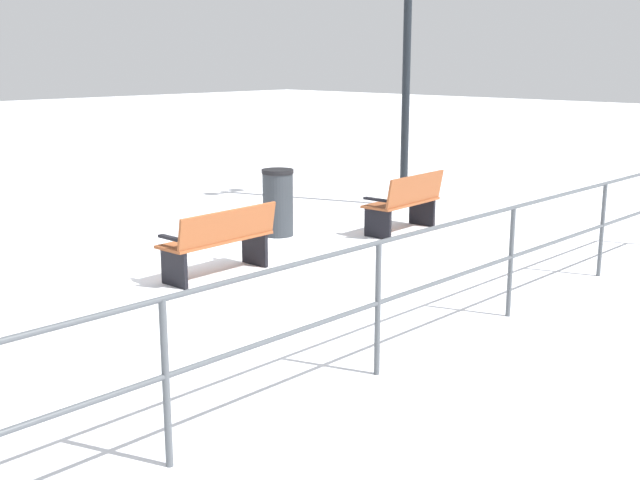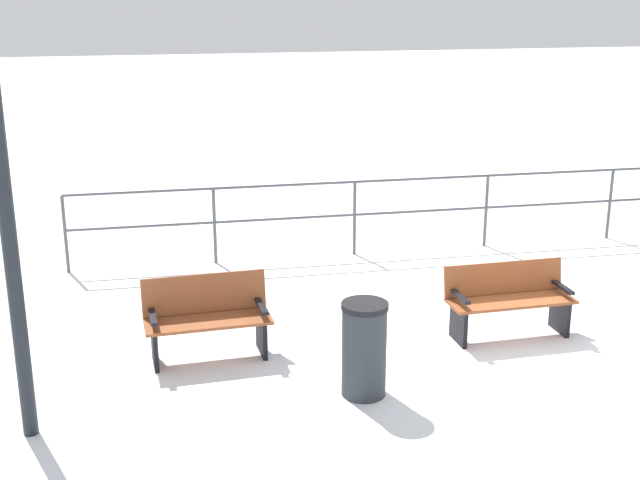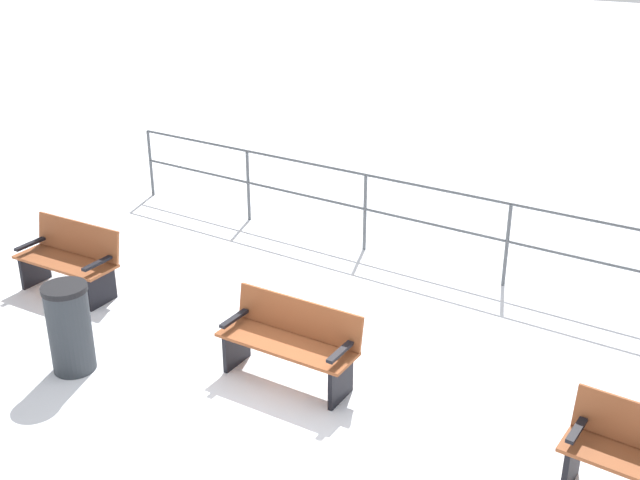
% 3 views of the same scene
% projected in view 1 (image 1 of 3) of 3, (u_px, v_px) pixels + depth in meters
% --- Properties ---
extents(ground_plane, '(80.00, 80.00, 0.00)m').
position_uv_depth(ground_plane, '(222.00, 276.00, 9.71)').
color(ground_plane, white).
rests_on(ground_plane, ground).
extents(bench_nearest, '(0.65, 1.43, 0.91)m').
position_uv_depth(bench_nearest, '(405.00, 202.00, 12.07)').
color(bench_nearest, brown).
rests_on(bench_nearest, ground).
extents(bench_second, '(0.59, 1.52, 0.85)m').
position_uv_depth(bench_second, '(220.00, 240.00, 9.63)').
color(bench_second, brown).
rests_on(bench_second, ground).
extents(lamppost_near, '(0.28, 0.93, 4.86)m').
position_uv_depth(lamppost_near, '(408.00, 21.00, 13.62)').
color(lamppost_near, black).
rests_on(lamppost_near, ground).
extents(waterfront_railing, '(0.05, 10.72, 1.17)m').
position_uv_depth(waterfront_railing, '(452.00, 262.00, 7.31)').
color(waterfront_railing, '#4C5156').
rests_on(waterfront_railing, ground).
extents(trash_bin, '(0.48, 0.48, 1.00)m').
position_uv_depth(trash_bin, '(278.00, 202.00, 11.84)').
color(trash_bin, '#2D3338').
rests_on(trash_bin, ground).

